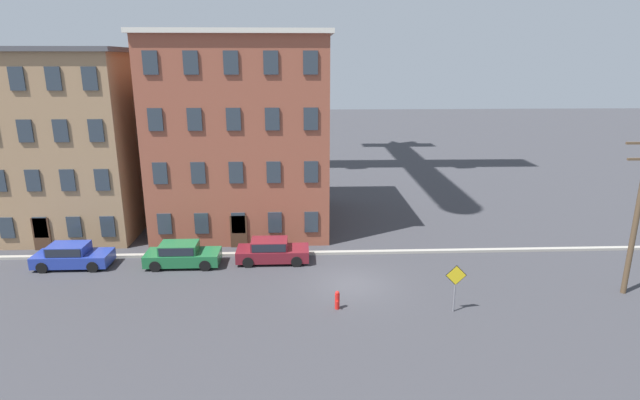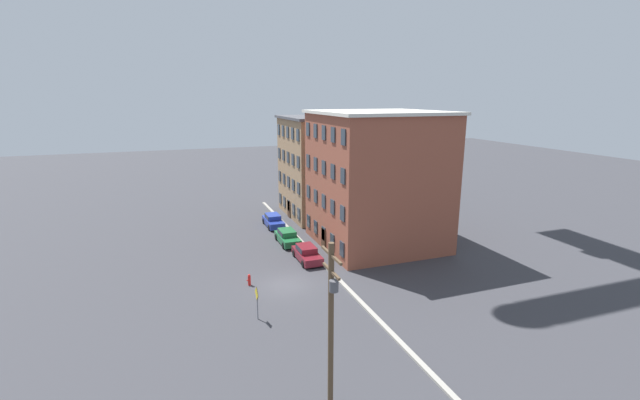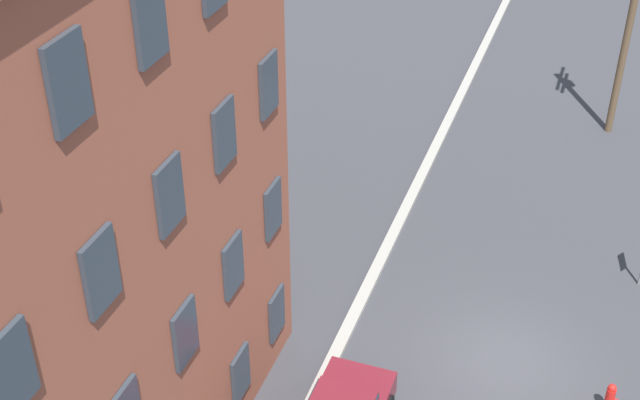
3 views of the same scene
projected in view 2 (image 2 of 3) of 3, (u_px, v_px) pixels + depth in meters
name	position (u px, v px, depth m)	size (l,w,h in m)	color
ground_plane	(285.00, 285.00, 35.40)	(200.00, 200.00, 0.00)	#38383D
kerb_strip	(336.00, 276.00, 36.89)	(56.00, 0.36, 0.16)	#9E998E
apartment_corner	(323.00, 166.00, 55.30)	(11.19, 9.64, 12.77)	#9E7A56
apartment_midblock	(377.00, 179.00, 43.98)	(12.47, 12.16, 13.82)	brown
car_blue	(273.00, 220.00, 51.32)	(4.40, 1.92, 1.43)	#233899
car_green	(287.00, 236.00, 45.33)	(4.40, 1.92, 1.43)	#1E6638
car_maroon	(307.00, 253.00, 40.55)	(4.40, 1.92, 1.43)	maroon
caution_sign	(257.00, 298.00, 29.60)	(1.05, 0.08, 2.47)	slate
utility_pole	(331.00, 318.00, 20.51)	(2.40, 0.44, 8.66)	brown
fire_hydrant	(249.00, 280.00, 35.28)	(0.24, 0.34, 0.96)	red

